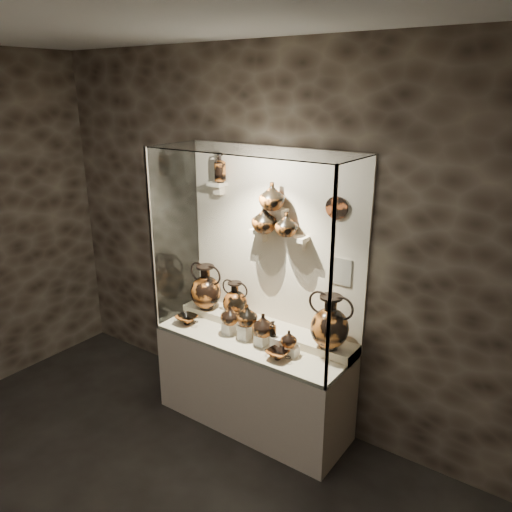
{
  "coord_description": "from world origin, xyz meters",
  "views": [
    {
      "loc": [
        2.2,
        -0.88,
        2.84
      ],
      "look_at": [
        -0.01,
        2.24,
        1.55
      ],
      "focal_mm": 35.0,
      "sensor_mm": 36.0,
      "label": 1
    }
  ],
  "objects_px": {
    "jug_a": "(230,315)",
    "lekythos_tall": "(220,167)",
    "lekythos_small": "(273,328)",
    "amphora_mid": "(235,299)",
    "kylix_left": "(187,319)",
    "jug_b": "(247,315)",
    "ovoid_vase_b": "(272,196)",
    "ovoid_vase_c": "(287,224)",
    "amphora_right": "(330,322)",
    "ovoid_vase_a": "(264,219)",
    "jug_e": "(289,338)",
    "amphora_left": "(206,287)",
    "jug_c": "(263,325)",
    "kylix_right": "(278,354)"
  },
  "relations": [
    {
      "from": "kylix_left",
      "to": "amphora_mid",
      "type": "bearing_deg",
      "value": 52.8
    },
    {
      "from": "kylix_left",
      "to": "jug_a",
      "type": "bearing_deg",
      "value": 24.14
    },
    {
      "from": "lekythos_small",
      "to": "lekythos_tall",
      "type": "bearing_deg",
      "value": 158.03
    },
    {
      "from": "jug_e",
      "to": "ovoid_vase_c",
      "type": "distance_m",
      "value": 0.9
    },
    {
      "from": "jug_b",
      "to": "kylix_left",
      "type": "height_order",
      "value": "jug_b"
    },
    {
      "from": "jug_b",
      "to": "kylix_left",
      "type": "xyz_separation_m",
      "value": [
        -0.61,
        -0.08,
        -0.17
      ]
    },
    {
      "from": "amphora_left",
      "to": "ovoid_vase_c",
      "type": "height_order",
      "value": "ovoid_vase_c"
    },
    {
      "from": "jug_b",
      "to": "kylix_left",
      "type": "distance_m",
      "value": 0.64
    },
    {
      "from": "jug_e",
      "to": "ovoid_vase_c",
      "type": "xyz_separation_m",
      "value": [
        -0.21,
        0.26,
        0.84
      ]
    },
    {
      "from": "jug_b",
      "to": "lekythos_small",
      "type": "xyz_separation_m",
      "value": [
        0.28,
        -0.03,
        -0.03
      ]
    },
    {
      "from": "jug_e",
      "to": "kylix_left",
      "type": "xyz_separation_m",
      "value": [
        -1.03,
        -0.06,
        -0.1
      ]
    },
    {
      "from": "jug_a",
      "to": "jug_b",
      "type": "relative_size",
      "value": 0.91
    },
    {
      "from": "amphora_left",
      "to": "kylix_right",
      "type": "xyz_separation_m",
      "value": [
        0.97,
        -0.28,
        -0.24
      ]
    },
    {
      "from": "amphora_right",
      "to": "jug_c",
      "type": "distance_m",
      "value": 0.55
    },
    {
      "from": "amphora_left",
      "to": "ovoid_vase_c",
      "type": "relative_size",
      "value": 2.2
    },
    {
      "from": "jug_e",
      "to": "jug_a",
      "type": "bearing_deg",
      "value": 179.84
    },
    {
      "from": "lekythos_tall",
      "to": "ovoid_vase_a",
      "type": "bearing_deg",
      "value": -18.2
    },
    {
      "from": "jug_e",
      "to": "ovoid_vase_b",
      "type": "bearing_deg",
      "value": 144.37
    },
    {
      "from": "jug_a",
      "to": "lekythos_tall",
      "type": "distance_m",
      "value": 1.26
    },
    {
      "from": "kylix_left",
      "to": "ovoid_vase_a",
      "type": "bearing_deg",
      "value": 41.64
    },
    {
      "from": "lekythos_small",
      "to": "ovoid_vase_a",
      "type": "distance_m",
      "value": 0.88
    },
    {
      "from": "amphora_left",
      "to": "ovoid_vase_b",
      "type": "relative_size",
      "value": 1.94
    },
    {
      "from": "jug_c",
      "to": "ovoid_vase_b",
      "type": "height_order",
      "value": "ovoid_vase_b"
    },
    {
      "from": "kylix_right",
      "to": "jug_b",
      "type": "bearing_deg",
      "value": 145.83
    },
    {
      "from": "jug_a",
      "to": "jug_b",
      "type": "height_order",
      "value": "jug_b"
    },
    {
      "from": "jug_c",
      "to": "ovoid_vase_b",
      "type": "distance_m",
      "value": 1.04
    },
    {
      "from": "jug_c",
      "to": "kylix_left",
      "type": "xyz_separation_m",
      "value": [
        -0.78,
        -0.07,
        -0.14
      ]
    },
    {
      "from": "jug_e",
      "to": "ovoid_vase_c",
      "type": "relative_size",
      "value": 0.7
    },
    {
      "from": "lekythos_small",
      "to": "ovoid_vase_b",
      "type": "bearing_deg",
      "value": 126.87
    },
    {
      "from": "jug_a",
      "to": "ovoid_vase_b",
      "type": "relative_size",
      "value": 0.77
    },
    {
      "from": "kylix_right",
      "to": "jug_c",
      "type": "bearing_deg",
      "value": 136.03
    },
    {
      "from": "jug_a",
      "to": "jug_c",
      "type": "distance_m",
      "value": 0.34
    },
    {
      "from": "jug_e",
      "to": "kylix_left",
      "type": "distance_m",
      "value": 1.04
    },
    {
      "from": "amphora_right",
      "to": "jug_a",
      "type": "height_order",
      "value": "amphora_right"
    },
    {
      "from": "ovoid_vase_a",
      "to": "amphora_mid",
      "type": "bearing_deg",
      "value": 174.12
    },
    {
      "from": "amphora_right",
      "to": "ovoid_vase_c",
      "type": "xyz_separation_m",
      "value": [
        -0.46,
        0.09,
        0.69
      ]
    },
    {
      "from": "jug_a",
      "to": "jug_c",
      "type": "height_order",
      "value": "jug_c"
    },
    {
      "from": "amphora_mid",
      "to": "lekythos_tall",
      "type": "bearing_deg",
      "value": 157.75
    },
    {
      "from": "jug_c",
      "to": "ovoid_vase_b",
      "type": "relative_size",
      "value": 0.87
    },
    {
      "from": "jug_a",
      "to": "ovoid_vase_c",
      "type": "height_order",
      "value": "ovoid_vase_c"
    },
    {
      "from": "kylix_left",
      "to": "lekythos_small",
      "type": "bearing_deg",
      "value": 19.19
    },
    {
      "from": "lekythos_small",
      "to": "amphora_mid",
      "type": "bearing_deg",
      "value": 158.87
    },
    {
      "from": "kylix_left",
      "to": "ovoid_vase_a",
      "type": "distance_m",
      "value": 1.18
    },
    {
      "from": "jug_a",
      "to": "kylix_left",
      "type": "relative_size",
      "value": 0.7
    },
    {
      "from": "ovoid_vase_b",
      "to": "amphora_right",
      "type": "bearing_deg",
      "value": -23.26
    },
    {
      "from": "ovoid_vase_c",
      "to": "ovoid_vase_a",
      "type": "bearing_deg",
      "value": 171.66
    },
    {
      "from": "jug_b",
      "to": "kylix_left",
      "type": "bearing_deg",
      "value": 162.99
    },
    {
      "from": "lekythos_tall",
      "to": "ovoid_vase_a",
      "type": "height_order",
      "value": "lekythos_tall"
    },
    {
      "from": "amphora_left",
      "to": "jug_a",
      "type": "distance_m",
      "value": 0.46
    },
    {
      "from": "lekythos_small",
      "to": "jug_a",
      "type": "bearing_deg",
      "value": 178.44
    }
  ]
}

